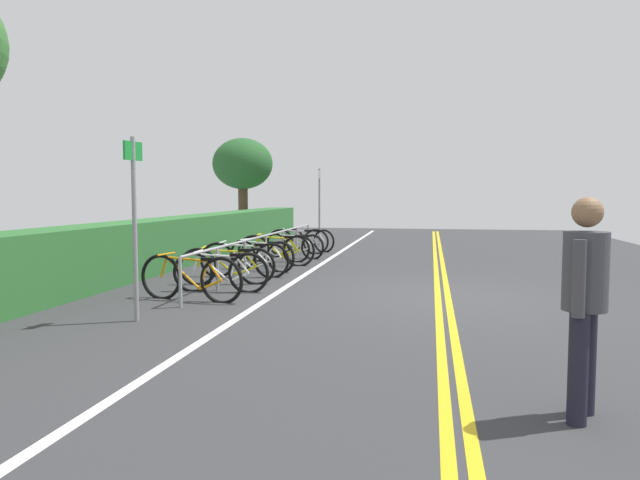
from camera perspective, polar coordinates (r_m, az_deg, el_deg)
name	(u,v)px	position (r m, az deg, el deg)	size (l,w,h in m)	color
ground_plane	(443,299)	(9.89, 11.58, -5.49)	(37.66, 12.88, 0.05)	#353538
centre_line_yellow_inner	(448,297)	(9.89, 12.05, -5.34)	(33.89, 0.10, 0.00)	gold
centre_line_yellow_outer	(438,297)	(9.89, 11.12, -5.33)	(33.89, 0.10, 0.00)	gold
bike_lane_stripe_white	(278,292)	(10.20, -4.00, -4.95)	(33.89, 0.12, 0.00)	white
bike_rack	(266,242)	(13.34, -5.15, -0.22)	(9.32, 0.05, 0.76)	#9EA0A5
bicycle_0	(191,278)	(9.55, -12.16, -3.55)	(0.48, 1.81, 0.76)	black
bicycle_1	(221,272)	(10.30, -9.40, -3.01)	(0.46, 1.67, 0.73)	black
bicycle_2	(227,266)	(11.14, -8.77, -2.45)	(0.54, 1.74, 0.72)	black
bicycle_3	(245,260)	(12.05, -7.17, -1.87)	(0.46, 1.82, 0.74)	black
bicycle_4	(262,255)	(12.99, -5.56, -1.47)	(0.64, 1.61, 0.71)	black
bicycle_5	(276,250)	(13.82, -4.15, -0.99)	(0.50, 1.76, 0.77)	black
bicycle_6	(276,248)	(14.67, -4.21, -0.80)	(0.46, 1.70, 0.70)	black
bicycle_7	(294,246)	(15.52, -2.49, -0.54)	(0.62, 1.70, 0.68)	black
bicycle_8	(298,241)	(16.51, -2.09, -0.14)	(0.54, 1.67, 0.74)	black
bicycle_9	(309,240)	(17.29, -1.07, 0.00)	(0.64, 1.61, 0.70)	black
pedestrian	(585,293)	(4.79, 23.83, -4.64)	(0.45, 0.32, 1.64)	#1E1E2D
sign_post_near	(134,212)	(8.10, -17.21, 2.57)	(0.36, 0.08, 2.39)	gray
sign_post_far	(319,200)	(18.71, -0.06, 3.79)	(0.36, 0.07, 2.43)	gray
hedge_backdrop	(193,238)	(15.52, -11.93, 0.23)	(18.27, 0.98, 1.10)	#2D6B30
tree_mid	(243,165)	(22.20, -7.35, 7.08)	(2.18, 2.18, 3.67)	#473323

